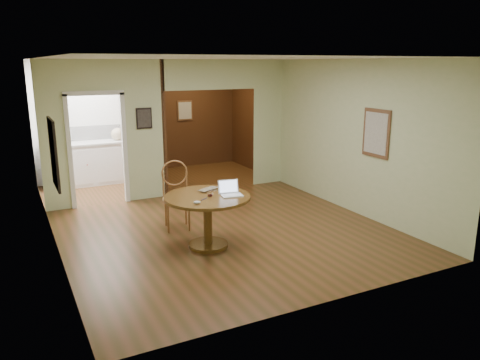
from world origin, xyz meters
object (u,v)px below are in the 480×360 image
chair (176,191)px  open_laptop (230,191)px  dining_table (208,209)px  closed_laptop (211,190)px

chair → open_laptop: (0.44, -1.11, 0.22)m
dining_table → closed_laptop: closed_laptop is taller
open_laptop → closed_laptop: open_laptop is taller
dining_table → closed_laptop: 0.34m
chair → closed_laptop: chair is taller
open_laptop → chair: bearing=121.4°
open_laptop → closed_laptop: 0.37m
dining_table → closed_laptop: bearing=55.6°
chair → open_laptop: chair is taller
chair → closed_laptop: size_ratio=3.26×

